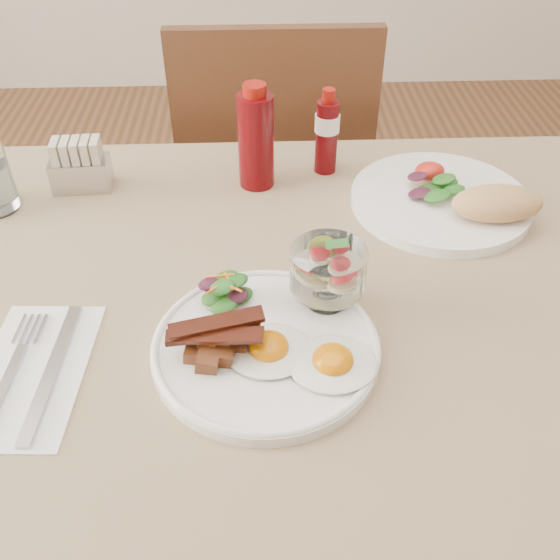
{
  "coord_description": "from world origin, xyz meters",
  "views": [
    {
      "loc": [
        -0.04,
        -0.64,
        1.32
      ],
      "look_at": [
        -0.01,
        -0.05,
        0.82
      ],
      "focal_mm": 40.0,
      "sensor_mm": 36.0,
      "label": 1
    }
  ],
  "objects_px": {
    "sugar_caddy": "(80,167)",
    "ketchup_bottle": "(256,139)",
    "table": "(288,340)",
    "main_plate": "(266,348)",
    "fruit_cup": "(328,269)",
    "chair_far": "(274,183)",
    "second_plate": "(453,200)",
    "hot_sauce_bottle": "(327,133)"
  },
  "relations": [
    {
      "from": "sugar_caddy",
      "to": "ketchup_bottle",
      "type": "bearing_deg",
      "value": -3.09
    },
    {
      "from": "table",
      "to": "main_plate",
      "type": "xyz_separation_m",
      "value": [
        -0.03,
        -0.11,
        0.1
      ]
    },
    {
      "from": "fruit_cup",
      "to": "chair_far",
      "type": "bearing_deg",
      "value": 93.92
    },
    {
      "from": "table",
      "to": "chair_far",
      "type": "xyz_separation_m",
      "value": [
        0.0,
        0.66,
        -0.14
      ]
    },
    {
      "from": "table",
      "to": "sugar_caddy",
      "type": "relative_size",
      "value": 13.36
    },
    {
      "from": "ketchup_bottle",
      "to": "chair_far",
      "type": "bearing_deg",
      "value": 83.97
    },
    {
      "from": "ketchup_bottle",
      "to": "sugar_caddy",
      "type": "xyz_separation_m",
      "value": [
        -0.29,
        -0.0,
        -0.04
      ]
    },
    {
      "from": "main_plate",
      "to": "second_plate",
      "type": "height_order",
      "value": "second_plate"
    },
    {
      "from": "main_plate",
      "to": "fruit_cup",
      "type": "xyz_separation_m",
      "value": [
        0.08,
        0.07,
        0.06
      ]
    },
    {
      "from": "table",
      "to": "ketchup_bottle",
      "type": "distance_m",
      "value": 0.34
    },
    {
      "from": "chair_far",
      "to": "hot_sauce_bottle",
      "type": "relative_size",
      "value": 6.2
    },
    {
      "from": "chair_far",
      "to": "fruit_cup",
      "type": "bearing_deg",
      "value": -86.08
    },
    {
      "from": "chair_far",
      "to": "second_plate",
      "type": "bearing_deg",
      "value": -59.56
    },
    {
      "from": "ketchup_bottle",
      "to": "hot_sauce_bottle",
      "type": "relative_size",
      "value": 1.18
    },
    {
      "from": "second_plate",
      "to": "ketchup_bottle",
      "type": "height_order",
      "value": "ketchup_bottle"
    },
    {
      "from": "table",
      "to": "chair_far",
      "type": "relative_size",
      "value": 1.43
    },
    {
      "from": "sugar_caddy",
      "to": "main_plate",
      "type": "bearing_deg",
      "value": -56.27
    },
    {
      "from": "main_plate",
      "to": "hot_sauce_bottle",
      "type": "distance_m",
      "value": 0.46
    },
    {
      "from": "table",
      "to": "hot_sauce_bottle",
      "type": "distance_m",
      "value": 0.38
    },
    {
      "from": "main_plate",
      "to": "table",
      "type": "bearing_deg",
      "value": 72.64
    },
    {
      "from": "ketchup_bottle",
      "to": "table",
      "type": "bearing_deg",
      "value": -82.29
    },
    {
      "from": "chair_far",
      "to": "hot_sauce_bottle",
      "type": "xyz_separation_m",
      "value": [
        0.08,
        -0.33,
        0.3
      ]
    },
    {
      "from": "hot_sauce_bottle",
      "to": "chair_far",
      "type": "bearing_deg",
      "value": 103.74
    },
    {
      "from": "chair_far",
      "to": "main_plate",
      "type": "height_order",
      "value": "chair_far"
    },
    {
      "from": "table",
      "to": "main_plate",
      "type": "height_order",
      "value": "main_plate"
    },
    {
      "from": "chair_far",
      "to": "fruit_cup",
      "type": "distance_m",
      "value": 0.76
    },
    {
      "from": "fruit_cup",
      "to": "second_plate",
      "type": "xyz_separation_m",
      "value": [
        0.23,
        0.23,
        -0.05
      ]
    },
    {
      "from": "second_plate",
      "to": "sugar_caddy",
      "type": "height_order",
      "value": "sugar_caddy"
    },
    {
      "from": "hot_sauce_bottle",
      "to": "second_plate",
      "type": "bearing_deg",
      "value": -34.73
    },
    {
      "from": "main_plate",
      "to": "sugar_caddy",
      "type": "xyz_separation_m",
      "value": [
        -0.3,
        0.4,
        0.03
      ]
    },
    {
      "from": "table",
      "to": "second_plate",
      "type": "bearing_deg",
      "value": 35.61
    },
    {
      "from": "table",
      "to": "chair_far",
      "type": "distance_m",
      "value": 0.68
    },
    {
      "from": "second_plate",
      "to": "hot_sauce_bottle",
      "type": "height_order",
      "value": "hot_sauce_bottle"
    },
    {
      "from": "chair_far",
      "to": "ketchup_bottle",
      "type": "bearing_deg",
      "value": -96.03
    },
    {
      "from": "table",
      "to": "main_plate",
      "type": "distance_m",
      "value": 0.15
    },
    {
      "from": "second_plate",
      "to": "sugar_caddy",
      "type": "relative_size",
      "value": 2.91
    },
    {
      "from": "main_plate",
      "to": "hot_sauce_bottle",
      "type": "bearing_deg",
      "value": 75.28
    },
    {
      "from": "second_plate",
      "to": "main_plate",
      "type": "bearing_deg",
      "value": -135.43
    },
    {
      "from": "ketchup_bottle",
      "to": "hot_sauce_bottle",
      "type": "distance_m",
      "value": 0.13
    },
    {
      "from": "chair_far",
      "to": "ketchup_bottle",
      "type": "relative_size",
      "value": 5.26
    },
    {
      "from": "main_plate",
      "to": "ketchup_bottle",
      "type": "height_order",
      "value": "ketchup_bottle"
    },
    {
      "from": "chair_far",
      "to": "ketchup_bottle",
      "type": "height_order",
      "value": "chair_far"
    }
  ]
}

